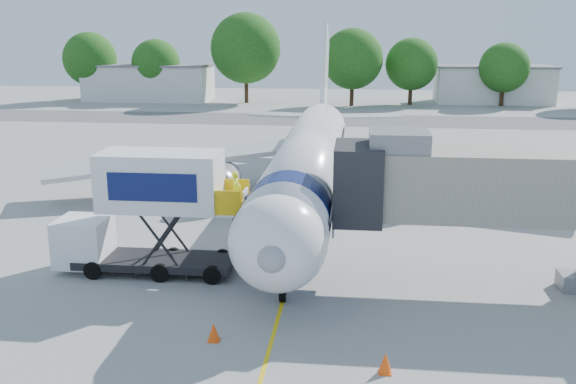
# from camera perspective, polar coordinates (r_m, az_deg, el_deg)

# --- Properties ---
(ground) EXTENTS (160.00, 160.00, 0.00)m
(ground) POSITION_cam_1_polar(r_m,az_deg,el_deg) (34.98, 1.33, -3.32)
(ground) COLOR #989896
(ground) RESTS_ON ground
(guidance_line) EXTENTS (0.15, 70.00, 0.01)m
(guidance_line) POSITION_cam_1_polar(r_m,az_deg,el_deg) (34.98, 1.33, -3.31)
(guidance_line) COLOR yellow
(guidance_line) RESTS_ON ground
(taxiway_strip) EXTENTS (120.00, 10.00, 0.01)m
(taxiway_strip) POSITION_cam_1_polar(r_m,az_deg,el_deg) (75.99, 4.04, 6.40)
(taxiway_strip) COLOR #59595B
(taxiway_strip) RESTS_ON ground
(aircraft) EXTENTS (34.17, 37.73, 11.35)m
(aircraft) POSITION_cam_1_polar(r_m,az_deg,el_deg) (38.20, 1.88, 2.79)
(aircraft) COLOR white
(aircraft) RESTS_ON ground
(jet_bridge) EXTENTS (13.90, 3.20, 6.60)m
(jet_bridge) POSITION_cam_1_polar(r_m,az_deg,el_deg) (27.45, 16.95, 0.45)
(jet_bridge) COLOR #9E9687
(jet_bridge) RESTS_ON ground
(catering_hiloader) EXTENTS (8.50, 2.44, 5.50)m
(catering_hiloader) POSITION_cam_1_polar(r_m,az_deg,el_deg) (28.82, -12.39, -1.86)
(catering_hiloader) COLOR black
(catering_hiloader) RESTS_ON ground
(safety_cone_a) EXTENTS (0.44, 0.44, 0.70)m
(safety_cone_a) POSITION_cam_1_polar(r_m,az_deg,el_deg) (21.31, 8.64, -14.82)
(safety_cone_a) COLOR #FF4F0D
(safety_cone_a) RESTS_ON ground
(safety_cone_b) EXTENTS (0.44, 0.44, 0.70)m
(safety_cone_b) POSITION_cam_1_polar(r_m,az_deg,el_deg) (23.13, -6.62, -12.27)
(safety_cone_b) COLOR #FF4F0D
(safety_cone_b) RESTS_ON ground
(outbuilding_left) EXTENTS (18.40, 8.40, 5.30)m
(outbuilding_left) POSITION_cam_1_polar(r_m,az_deg,el_deg) (98.46, -12.24, 9.53)
(outbuilding_left) COLOR silver
(outbuilding_left) RESTS_ON ground
(outbuilding_right) EXTENTS (16.40, 7.40, 5.30)m
(outbuilding_right) POSITION_cam_1_polar(r_m,az_deg,el_deg) (97.43, 17.76, 9.13)
(outbuilding_right) COLOR silver
(outbuilding_right) RESTS_ON ground
(tree_a) EXTENTS (7.77, 7.77, 9.90)m
(tree_a) POSITION_cam_1_polar(r_m,az_deg,el_deg) (100.19, -17.20, 11.22)
(tree_a) COLOR #382314
(tree_a) RESTS_ON ground
(tree_b) EXTENTS (7.00, 7.00, 8.93)m
(tree_b) POSITION_cam_1_polar(r_m,az_deg,el_deg) (96.78, -11.67, 11.12)
(tree_b) COLOR #382314
(tree_b) RESTS_ON ground
(tree_c) EXTENTS (9.90, 9.90, 12.62)m
(tree_c) POSITION_cam_1_polar(r_m,az_deg,el_deg) (92.83, -3.78, 12.63)
(tree_c) COLOR #382314
(tree_c) RESTS_ON ground
(tree_d) EXTENTS (8.23, 8.23, 10.50)m
(tree_d) POSITION_cam_1_polar(r_m,az_deg,el_deg) (89.29, 5.77, 11.69)
(tree_d) COLOR #382314
(tree_d) RESTS_ON ground
(tree_e) EXTENTS (7.21, 7.21, 9.19)m
(tree_e) POSITION_cam_1_polar(r_m,az_deg,el_deg) (92.06, 10.93, 11.09)
(tree_e) COLOR #382314
(tree_e) RESTS_ON ground
(tree_f) EXTENTS (6.75, 6.75, 8.60)m
(tree_f) POSITION_cam_1_polar(r_m,az_deg,el_deg) (93.62, 18.67, 10.43)
(tree_f) COLOR #382314
(tree_f) RESTS_ON ground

